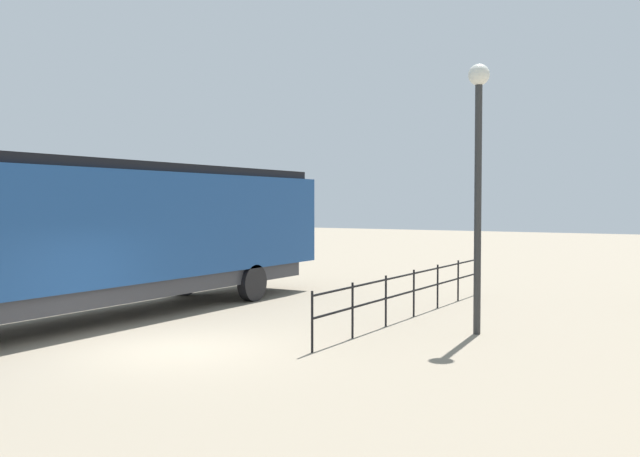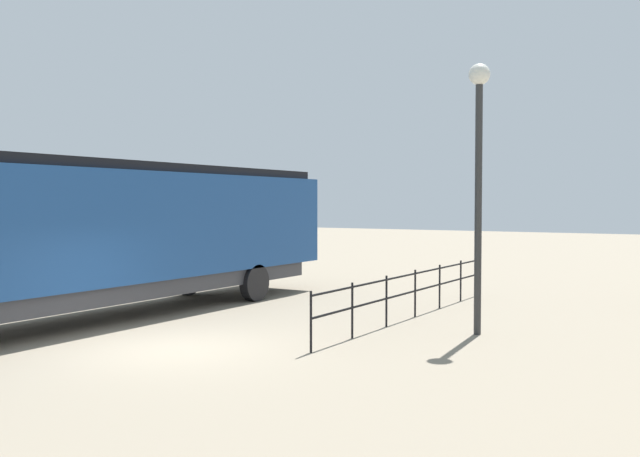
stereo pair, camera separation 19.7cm
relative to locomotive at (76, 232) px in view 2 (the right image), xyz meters
The scene contains 4 objects.
ground_plane 4.70m from the locomotive, 14.27° to the right, with size 120.00×120.00×0.00m, color gray.
locomotive is the anchor object (origin of this frame).
lamp_post 9.73m from the locomotive, 23.01° to the left, with size 0.48×0.48×6.02m.
platform_fence 8.57m from the locomotive, 38.39° to the left, with size 0.05×10.17×1.22m.
Camera 2 is at (9.87, -10.35, 2.95)m, focal length 39.26 mm.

